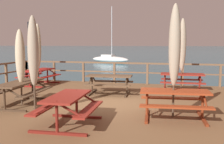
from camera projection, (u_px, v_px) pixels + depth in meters
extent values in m
plane|color=#2D5B6B|center=(107.00, 120.00, 9.11)|extent=(600.00, 600.00, 0.00)
cube|color=brown|center=(107.00, 111.00, 9.08)|extent=(12.31, 9.40, 0.61)
cube|color=brown|center=(131.00, 63.00, 13.32)|extent=(12.01, 0.09, 0.08)
cube|color=brown|center=(131.00, 72.00, 13.37)|extent=(12.01, 0.07, 0.06)
cube|color=brown|center=(27.00, 70.00, 14.86)|extent=(0.10, 0.10, 1.05)
cube|color=brown|center=(54.00, 71.00, 14.43)|extent=(0.10, 0.10, 1.05)
cube|color=brown|center=(83.00, 72.00, 14.01)|extent=(0.10, 0.10, 1.05)
cube|color=brown|center=(114.00, 73.00, 13.59)|extent=(0.10, 0.10, 1.05)
cube|color=brown|center=(147.00, 74.00, 13.16)|extent=(0.10, 0.10, 1.05)
cube|color=brown|center=(183.00, 75.00, 12.74)|extent=(0.10, 0.10, 1.05)
cube|color=brown|center=(220.00, 76.00, 12.32)|extent=(0.10, 0.10, 1.05)
cube|color=brown|center=(6.00, 74.00, 13.10)|extent=(0.10, 0.10, 1.05)
cube|color=brown|center=(27.00, 70.00, 14.86)|extent=(0.10, 0.10, 1.05)
cube|color=brown|center=(20.00, 83.00, 8.73)|extent=(0.93, 2.23, 0.05)
cube|color=brown|center=(35.00, 92.00, 8.66)|extent=(0.45, 2.19, 0.04)
cube|color=brown|center=(5.00, 91.00, 8.86)|extent=(0.45, 2.19, 0.04)
cube|color=#432F1F|center=(5.00, 110.00, 7.92)|extent=(1.40, 0.19, 0.06)
cylinder|color=#432F1F|center=(4.00, 99.00, 7.88)|extent=(0.07, 0.07, 0.74)
cylinder|color=#432F1F|center=(13.00, 92.00, 7.81)|extent=(0.63, 0.11, 0.37)
cube|color=#432F1F|center=(33.00, 98.00, 9.69)|extent=(1.40, 0.19, 0.06)
cylinder|color=#432F1F|center=(33.00, 89.00, 9.66)|extent=(0.07, 0.07, 0.74)
cylinder|color=#432F1F|center=(40.00, 83.00, 9.58)|extent=(0.63, 0.11, 0.37)
cylinder|color=#432F1F|center=(25.00, 83.00, 9.68)|extent=(0.63, 0.11, 0.37)
cube|color=#993819|center=(175.00, 91.00, 7.14)|extent=(1.92, 0.93, 0.05)
cube|color=#993819|center=(176.00, 107.00, 6.62)|extent=(1.87, 0.45, 0.04)
cube|color=#993819|center=(173.00, 98.00, 7.72)|extent=(1.87, 0.45, 0.04)
cube|color=maroon|center=(147.00, 116.00, 7.33)|extent=(0.21, 1.40, 0.06)
cylinder|color=maroon|center=(147.00, 104.00, 7.30)|extent=(0.07, 0.07, 0.74)
cylinder|color=maroon|center=(147.00, 98.00, 7.00)|extent=(0.11, 0.63, 0.37)
cylinder|color=maroon|center=(147.00, 94.00, 7.55)|extent=(0.11, 0.63, 0.37)
cube|color=maroon|center=(202.00, 118.00, 7.10)|extent=(0.21, 1.40, 0.06)
cylinder|color=maroon|center=(203.00, 106.00, 7.06)|extent=(0.07, 0.07, 0.74)
cylinder|color=maroon|center=(205.00, 100.00, 6.76)|extent=(0.11, 0.63, 0.37)
cylinder|color=maroon|center=(201.00, 96.00, 7.31)|extent=(0.11, 0.63, 0.37)
cube|color=maroon|center=(182.00, 74.00, 11.17)|extent=(1.82, 0.81, 0.05)
cube|color=maroon|center=(183.00, 83.00, 10.66)|extent=(1.81, 0.33, 0.04)
cube|color=maroon|center=(182.00, 79.00, 11.74)|extent=(1.81, 0.33, 0.04)
cube|color=maroon|center=(165.00, 90.00, 11.40)|extent=(0.12, 1.40, 0.06)
cylinder|color=maroon|center=(165.00, 82.00, 11.37)|extent=(0.07, 0.07, 0.74)
cylinder|color=maroon|center=(165.00, 78.00, 11.07)|extent=(0.07, 0.63, 0.37)
cylinder|color=maroon|center=(165.00, 76.00, 11.61)|extent=(0.07, 0.63, 0.37)
cube|color=maroon|center=(199.00, 91.00, 11.09)|extent=(0.12, 1.40, 0.06)
cylinder|color=maroon|center=(200.00, 83.00, 11.05)|extent=(0.07, 0.07, 0.74)
cylinder|color=maroon|center=(200.00, 79.00, 10.75)|extent=(0.07, 0.63, 0.37)
cylinder|color=maroon|center=(199.00, 77.00, 11.30)|extent=(0.07, 0.63, 0.37)
cube|color=maroon|center=(68.00, 96.00, 6.48)|extent=(0.87, 1.80, 0.05)
cube|color=maroon|center=(89.00, 109.00, 6.41)|extent=(0.40, 1.77, 0.04)
cube|color=maroon|center=(47.00, 107.00, 6.62)|extent=(0.40, 1.77, 0.04)
cube|color=maroon|center=(57.00, 133.00, 5.88)|extent=(1.40, 0.17, 0.06)
cylinder|color=maroon|center=(57.00, 119.00, 5.84)|extent=(0.07, 0.07, 0.74)
cylinder|color=maroon|center=(69.00, 110.00, 5.77)|extent=(0.63, 0.10, 0.37)
cylinder|color=maroon|center=(45.00, 108.00, 5.87)|extent=(0.63, 0.10, 0.37)
cube|color=maroon|center=(77.00, 116.00, 7.24)|extent=(1.40, 0.17, 0.06)
cylinder|color=maroon|center=(77.00, 104.00, 7.21)|extent=(0.07, 0.07, 0.74)
cylinder|color=maroon|center=(86.00, 97.00, 7.13)|extent=(0.63, 0.10, 0.37)
cylinder|color=maroon|center=(67.00, 96.00, 7.23)|extent=(0.63, 0.10, 0.37)
cube|color=maroon|center=(39.00, 70.00, 12.97)|extent=(0.86, 1.97, 0.05)
cube|color=maroon|center=(49.00, 76.00, 12.84)|extent=(0.38, 1.95, 0.04)
cube|color=maroon|center=(29.00, 76.00, 13.17)|extent=(0.38, 1.95, 0.04)
cube|color=maroon|center=(30.00, 87.00, 12.30)|extent=(1.40, 0.15, 0.06)
cylinder|color=maroon|center=(30.00, 79.00, 12.26)|extent=(0.07, 0.07, 0.74)
cylinder|color=maroon|center=(35.00, 75.00, 12.16)|extent=(0.63, 0.09, 0.37)
cylinder|color=maroon|center=(24.00, 75.00, 12.32)|extent=(0.63, 0.09, 0.37)
cube|color=maroon|center=(48.00, 82.00, 13.79)|extent=(1.40, 0.15, 0.06)
cylinder|color=maroon|center=(48.00, 76.00, 13.76)|extent=(0.07, 0.07, 0.74)
cylinder|color=maroon|center=(52.00, 72.00, 13.65)|extent=(0.63, 0.09, 0.37)
cylinder|color=maroon|center=(43.00, 71.00, 13.82)|extent=(0.63, 0.09, 0.37)
cube|color=brown|center=(109.00, 76.00, 10.60)|extent=(1.87, 0.90, 0.05)
cube|color=brown|center=(107.00, 85.00, 10.08)|extent=(1.83, 0.42, 0.04)
cube|color=brown|center=(112.00, 81.00, 11.18)|extent=(1.83, 0.42, 0.04)
cube|color=#432F1F|center=(92.00, 92.00, 10.80)|extent=(0.19, 1.40, 0.06)
cylinder|color=#432F1F|center=(92.00, 84.00, 10.76)|extent=(0.07, 0.07, 0.74)
cylinder|color=#432F1F|center=(90.00, 80.00, 10.46)|extent=(0.11, 0.63, 0.37)
cylinder|color=#432F1F|center=(94.00, 78.00, 11.01)|extent=(0.11, 0.63, 0.37)
cube|color=#432F1F|center=(127.00, 94.00, 10.55)|extent=(0.19, 1.40, 0.06)
cylinder|color=#432F1F|center=(127.00, 85.00, 10.51)|extent=(0.07, 0.07, 0.74)
cylinder|color=#432F1F|center=(126.00, 81.00, 10.22)|extent=(0.11, 0.63, 0.37)
cylinder|color=#432F1F|center=(128.00, 79.00, 10.76)|extent=(0.11, 0.63, 0.37)
cylinder|color=#4C3828|center=(21.00, 69.00, 8.71)|extent=(0.06, 0.06, 2.38)
ellipsoid|color=#CCB793|center=(20.00, 57.00, 8.67)|extent=(0.32, 0.32, 1.81)
cylinder|color=#7A6E58|center=(20.00, 61.00, 8.68)|extent=(0.21, 0.21, 0.05)
cone|color=#4C3828|center=(19.00, 31.00, 8.58)|extent=(0.10, 0.10, 0.14)
cylinder|color=#4C3828|center=(174.00, 65.00, 7.11)|extent=(0.06, 0.06, 2.95)
ellipsoid|color=tan|center=(175.00, 45.00, 7.06)|extent=(0.32, 0.32, 2.24)
cylinder|color=#685B4C|center=(175.00, 52.00, 7.07)|extent=(0.21, 0.21, 0.05)
cone|color=#4C3828|center=(176.00, 7.00, 6.95)|extent=(0.10, 0.10, 0.14)
cylinder|color=#4C3828|center=(182.00, 57.00, 11.11)|extent=(0.06, 0.06, 2.94)
ellipsoid|color=tan|center=(182.00, 45.00, 11.05)|extent=(0.32, 0.32, 2.24)
cylinder|color=#685B4C|center=(182.00, 49.00, 11.07)|extent=(0.21, 0.21, 0.05)
cone|color=#4C3828|center=(183.00, 20.00, 10.94)|extent=(0.10, 0.10, 0.14)
cylinder|color=#4C3828|center=(34.00, 68.00, 7.59)|extent=(0.06, 0.06, 2.69)
ellipsoid|color=tan|center=(33.00, 51.00, 7.54)|extent=(0.32, 0.32, 2.05)
cylinder|color=#685B4C|center=(33.00, 56.00, 7.56)|extent=(0.21, 0.21, 0.05)
cone|color=#4C3828|center=(32.00, 18.00, 7.44)|extent=(0.10, 0.10, 0.14)
cylinder|color=#4C3828|center=(38.00, 56.00, 12.89)|extent=(0.06, 0.06, 2.86)
ellipsoid|color=#CCB793|center=(38.00, 46.00, 12.84)|extent=(0.32, 0.32, 2.17)
cylinder|color=#7A6E58|center=(38.00, 49.00, 12.86)|extent=(0.21, 0.21, 0.05)
cone|color=#4C3828|center=(37.00, 25.00, 12.73)|extent=(0.10, 0.10, 0.14)
cylinder|color=black|center=(29.00, 52.00, 14.08)|extent=(0.09, 0.09, 3.20)
cylinder|color=black|center=(31.00, 23.00, 13.72)|extent=(0.51, 0.32, 0.06)
cube|color=black|center=(34.00, 27.00, 13.55)|extent=(0.20, 0.20, 0.28)
sphere|color=#F4E08C|center=(34.00, 27.00, 13.55)|extent=(0.14, 0.14, 0.14)
ellipsoid|color=white|center=(110.00, 59.00, 36.66)|extent=(6.21, 3.65, 0.90)
cube|color=silver|center=(108.00, 56.00, 36.78)|extent=(2.07, 1.65, 0.36)
cylinder|color=silver|center=(112.00, 32.00, 36.09)|extent=(0.10, 0.10, 7.00)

